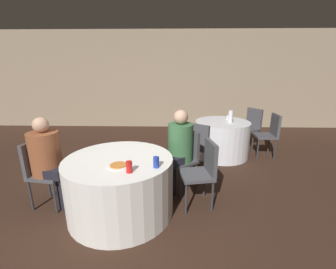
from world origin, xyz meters
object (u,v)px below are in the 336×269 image
(chair_near_east, at_px, (203,168))
(chair_near_northeast, at_px, (185,154))
(person_green_jacket, at_px, (177,150))
(soda_can_blue, at_px, (156,162))
(chair_near_west, at_px, (42,167))
(table_far, at_px, (221,139))
(chair_far_east, at_px, (270,131))
(person_floral_shirt, at_px, (51,162))
(soda_can_red, at_px, (129,167))
(table_near, at_px, (120,186))
(chair_far_southwest, at_px, (200,143))
(bottle_far, at_px, (230,117))
(chair_far_northeast, at_px, (251,124))
(pizza_plate_near, at_px, (118,165))

(chair_near_east, height_order, chair_near_northeast, same)
(person_green_jacket, distance_m, soda_can_blue, 0.86)
(chair_near_west, xyz_separation_m, person_green_jacket, (1.77, 0.42, 0.09))
(table_far, relative_size, chair_far_east, 1.23)
(person_floral_shirt, height_order, soda_can_red, person_floral_shirt)
(table_near, height_order, person_floral_shirt, person_floral_shirt)
(table_near, height_order, chair_far_southwest, chair_far_southwest)
(table_near, distance_m, chair_far_east, 3.25)
(person_green_jacket, distance_m, bottle_far, 1.69)
(chair_far_southwest, height_order, bottle_far, bottle_far)
(chair_far_northeast, bearing_deg, chair_far_east, 161.34)
(table_far, distance_m, chair_far_northeast, 0.97)
(table_near, height_order, person_green_jacket, person_green_jacket)
(chair_far_east, bearing_deg, chair_near_east, 139.61)
(chair_far_southwest, height_order, person_green_jacket, person_green_jacket)
(chair_near_east, bearing_deg, pizza_plate_near, 101.64)
(table_far, bearing_deg, chair_near_west, -146.21)
(chair_far_southwest, height_order, soda_can_red, chair_far_southwest)
(chair_far_northeast, height_order, bottle_far, bottle_far)
(chair_far_northeast, bearing_deg, table_far, 90.00)
(chair_near_east, relative_size, soda_can_blue, 7.27)
(chair_near_west, bearing_deg, soda_can_red, 75.91)
(chair_near_northeast, bearing_deg, chair_near_west, 66.65)
(chair_far_southwest, relative_size, person_green_jacket, 0.73)
(soda_can_blue, bearing_deg, person_green_jacket, 73.49)
(chair_near_west, height_order, person_floral_shirt, person_floral_shirt)
(bottle_far, bearing_deg, pizza_plate_near, -129.65)
(table_near, relative_size, chair_near_west, 1.47)
(person_green_jacket, height_order, pizza_plate_near, person_green_jacket)
(table_near, xyz_separation_m, chair_near_east, (1.05, 0.18, 0.17))
(chair_near_west, bearing_deg, person_floral_shirt, 90.00)
(chair_far_northeast, xyz_separation_m, person_green_jacket, (-1.71, -1.95, 0.09))
(table_near, relative_size, table_far, 1.20)
(chair_near_east, relative_size, chair_far_southwest, 1.00)
(chair_far_northeast, relative_size, soda_can_blue, 7.27)
(table_far, bearing_deg, soda_can_red, -121.96)
(chair_near_east, height_order, pizza_plate_near, chair_near_east)
(bottle_far, bearing_deg, chair_far_southwest, -132.60)
(person_floral_shirt, bearing_deg, soda_can_red, 74.17)
(person_green_jacket, relative_size, bottle_far, 5.01)
(table_far, relative_size, person_floral_shirt, 0.91)
(person_floral_shirt, bearing_deg, chair_far_northeast, 133.66)
(chair_far_northeast, bearing_deg, chair_near_east, 113.48)
(table_near, bearing_deg, soda_can_red, -60.77)
(person_green_jacket, bearing_deg, person_floral_shirt, 66.64)
(chair_near_northeast, xyz_separation_m, soda_can_red, (-0.63, -1.03, 0.25))
(chair_far_southwest, height_order, soda_can_blue, chair_far_southwest)
(chair_far_east, distance_m, person_floral_shirt, 3.95)
(table_far, height_order, chair_far_east, chair_far_east)
(soda_can_red, distance_m, bottle_far, 2.73)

